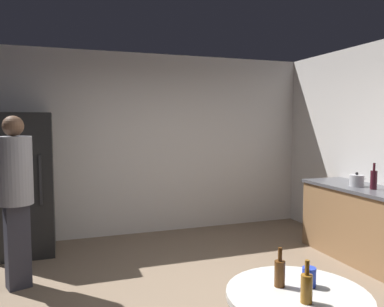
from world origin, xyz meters
TOP-DOWN VIEW (x-y plane):
  - wall_back at (0.00, 2.63)m, footprint 5.32×0.06m
  - refrigerator at (-1.63, 2.20)m, footprint 0.70×0.68m
  - kitchen_counter at (2.28, 0.56)m, footprint 0.64×1.69m
  - kettle at (2.23, 0.67)m, footprint 0.24×0.17m
  - wine_bottle_on_counter at (2.26, 0.43)m, footprint 0.08×0.08m
  - beer_bottle_amber at (0.02, -1.40)m, footprint 0.06×0.06m
  - beer_bottle_brown at (-0.01, -1.18)m, footprint 0.06×0.06m
  - plastic_cup_blue at (0.15, -1.23)m, footprint 0.08×0.08m
  - person_in_gray_shirt at (-1.62, 1.12)m, footprint 0.43×0.43m

SIDE VIEW (x-z plane):
  - kitchen_counter at x=2.28m, z-range 0.00..0.90m
  - plastic_cup_blue at x=0.15m, z-range 0.73..0.85m
  - beer_bottle_amber at x=0.02m, z-range 0.70..0.93m
  - beer_bottle_brown at x=-0.01m, z-range 0.70..0.93m
  - refrigerator at x=-1.63m, z-range 0.00..1.80m
  - kettle at x=2.23m, z-range 0.88..1.06m
  - wine_bottle_on_counter at x=2.26m, z-range 0.86..1.17m
  - person_in_gray_shirt at x=-1.62m, z-range 0.15..1.90m
  - wall_back at x=0.00m, z-range 0.00..2.70m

